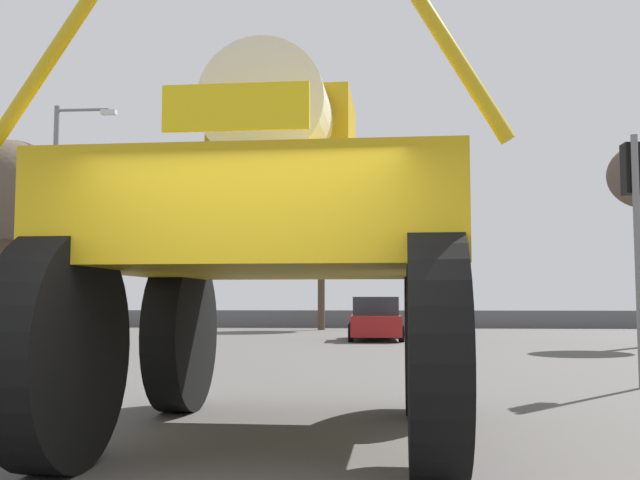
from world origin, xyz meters
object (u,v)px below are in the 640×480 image
Objects in this scene: oversize_sprayer at (278,245)px; bare_tree_far_center at (321,231)px; traffic_signal_near_right at (633,203)px; sedan_ahead at (375,320)px; traffic_signal_near_left at (28,216)px; bare_tree_left at (8,192)px; streetlight_far_left at (59,209)px.

bare_tree_far_center reaches higher than oversize_sprayer.
traffic_signal_near_right is at bearing -73.74° from bare_tree_far_center.
traffic_signal_near_left reaches higher than sedan_ahead.
bare_tree_far_center is (-1.78, 28.63, 2.84)m from oversize_sprayer.
oversize_sprayer is 0.80× the size of bare_tree_left.
traffic_signal_near_left is at bearing 179.99° from traffic_signal_near_right.
oversize_sprayer is at bearing 176.08° from sedan_ahead.
oversize_sprayer is 7.10m from traffic_signal_near_left.
traffic_signal_near_right is 19.81m from bare_tree_left.
bare_tree_left is at bearing 103.59° from sedan_ahead.
bare_tree_far_center is (9.37, 12.61, -0.19)m from bare_tree_left.
traffic_signal_near_left is 10.18m from traffic_signal_near_right.
sedan_ahead is (0.87, 19.22, -1.22)m from oversize_sprayer.
streetlight_far_left reaches higher than bare_tree_left.
bare_tree_far_center is at bearing 14.37° from sedan_ahead.
bare_tree_left is 15.71m from bare_tree_far_center.
traffic_signal_near_left is 0.58× the size of bare_tree_left.
oversize_sprayer is 7.19m from traffic_signal_near_right.
traffic_signal_near_right is 24.76m from bare_tree_far_center.
streetlight_far_left is at bearing 102.65° from sedan_ahead.
oversize_sprayer is at bearing -136.26° from traffic_signal_near_right.
sedan_ahead is 15.62m from traffic_signal_near_left.
sedan_ahead is 13.14m from bare_tree_left.
streetlight_far_left reaches higher than sedan_ahead.
bare_tree_far_center reaches higher than sedan_ahead.
streetlight_far_left is (-9.65, 16.60, 2.53)m from oversize_sprayer.
sedan_ahead is 10.58m from bare_tree_far_center.
bare_tree_left reaches higher than sedan_ahead.
bare_tree_left is at bearing 145.73° from traffic_signal_near_right.
streetlight_far_left is 14.38m from bare_tree_far_center.
sedan_ahead is 0.65× the size of bare_tree_far_center.
streetlight_far_left is at bearing 141.69° from traffic_signal_near_right.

